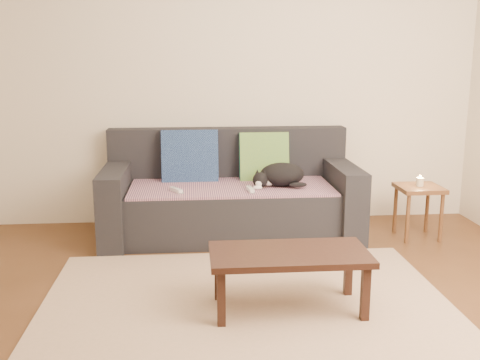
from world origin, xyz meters
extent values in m
plane|color=brown|center=(0.00, 0.00, 0.00)|extent=(4.50, 4.50, 0.00)
cube|color=beige|center=(0.00, 2.00, 1.30)|extent=(4.50, 0.04, 2.60)
cube|color=#232328|center=(0.00, 1.50, 0.21)|extent=(1.70, 0.78, 0.42)
cube|color=#232328|center=(0.00, 1.90, 0.65)|extent=(2.10, 0.18, 0.45)
cube|color=#232328|center=(-0.95, 1.50, 0.30)|extent=(0.20, 0.90, 0.60)
cube|color=#232328|center=(0.95, 1.50, 0.30)|extent=(0.20, 0.90, 0.60)
cube|color=#40294D|center=(0.00, 1.48, 0.43)|extent=(1.66, 0.74, 0.02)
cube|color=#0F1E41|center=(-0.34, 1.74, 0.63)|extent=(0.48, 0.20, 0.50)
cube|color=#0E5D53|center=(0.31, 1.74, 0.63)|extent=(0.43, 0.19, 0.44)
ellipsoid|color=black|center=(0.42, 1.45, 0.54)|extent=(0.43, 0.37, 0.19)
sphere|color=black|center=(0.23, 1.39, 0.51)|extent=(0.16, 0.16, 0.13)
sphere|color=white|center=(0.21, 1.34, 0.49)|extent=(0.07, 0.07, 0.05)
ellipsoid|color=black|center=(0.53, 1.32, 0.48)|extent=(0.15, 0.09, 0.04)
cube|color=white|center=(-0.45, 1.30, 0.46)|extent=(0.11, 0.15, 0.03)
cube|color=white|center=(0.14, 1.27, 0.46)|extent=(0.06, 0.15, 0.03)
cube|color=brown|center=(1.55, 1.33, 0.42)|extent=(0.35, 0.35, 0.04)
cylinder|color=brown|center=(1.41, 1.19, 0.20)|extent=(0.03, 0.03, 0.41)
cylinder|color=brown|center=(1.69, 1.19, 0.20)|extent=(0.03, 0.03, 0.41)
cylinder|color=brown|center=(1.41, 1.48, 0.20)|extent=(0.03, 0.03, 0.41)
cylinder|color=brown|center=(1.69, 1.48, 0.20)|extent=(0.03, 0.03, 0.41)
cylinder|color=beige|center=(1.55, 1.33, 0.48)|extent=(0.06, 0.06, 0.07)
sphere|color=#FFBF59|center=(1.55, 1.33, 0.52)|extent=(0.02, 0.02, 0.02)
cube|color=tan|center=(0.00, 0.15, 0.01)|extent=(2.50, 1.80, 0.01)
cube|color=black|center=(0.24, 0.04, 0.35)|extent=(0.93, 0.47, 0.04)
cube|color=black|center=(-0.17, -0.14, 0.17)|extent=(0.05, 0.05, 0.34)
cube|color=black|center=(0.65, -0.14, 0.17)|extent=(0.05, 0.05, 0.34)
cube|color=black|center=(-0.17, 0.22, 0.17)|extent=(0.05, 0.05, 0.34)
cube|color=black|center=(0.65, 0.22, 0.17)|extent=(0.05, 0.05, 0.34)
camera|label=1|loc=(-0.31, -3.04, 1.49)|focal=42.00mm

